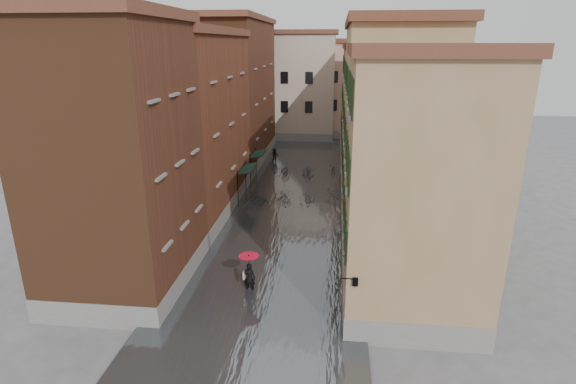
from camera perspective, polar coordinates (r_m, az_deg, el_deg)
The scene contains 16 objects.
ground at distance 25.28m, azimuth -2.33°, elevation -9.94°, with size 120.00×120.00×0.00m, color #58575A.
floodwater at distance 37.11m, azimuth 0.57°, elevation -0.28°, with size 10.00×60.00×0.20m, color #4C5054.
building_left_near at distance 23.18m, azimuth -20.72°, elevation 3.48°, with size 6.00×8.00×13.00m, color brown.
building_left_mid at distance 33.18m, azimuth -12.33°, elevation 8.02°, with size 6.00×14.00×12.50m, color brown.
building_left_far at distance 47.41m, azimuth -6.72°, elevation 12.25°, with size 6.00×16.00×14.00m, color brown.
building_right_near at distance 21.26m, azimuth 15.65°, elevation 0.61°, with size 6.00×8.00×11.50m, color olive.
building_right_mid at distance 31.68m, azimuth 12.71°, elevation 7.97°, with size 6.00×14.00×13.00m, color tan.
building_right_far at distance 46.56m, azimuth 10.70°, elevation 10.39°, with size 6.00×16.00×11.50m, color olive.
building_end_cream at distance 60.58m, azimuth 0.04°, elevation 13.21°, with size 12.00×9.00×13.00m, color #C0AC99.
building_end_pink at distance 62.34m, azimuth 8.71°, elevation 12.70°, with size 10.00×9.00×12.00m, color tan.
awning_near at distance 35.69m, azimuth -5.20°, elevation 2.86°, with size 1.09×3.13×2.80m.
awning_far at distance 40.53m, azimuth -3.83°, elevation 4.77°, with size 1.09×2.90×2.80m.
wall_lantern at distance 18.37m, azimuth 8.47°, elevation -11.12°, with size 0.71×0.22×0.35m.
window_planters at distance 22.88m, azimuth 7.55°, elevation -3.54°, with size 0.59×8.12×0.84m.
pedestrian_main at distance 22.69m, azimuth -4.96°, elevation -9.79°, with size 1.05×1.05×2.06m.
pedestrian_far at distance 46.88m, azimuth -1.67°, elevation 4.62°, with size 0.80×0.62×1.65m, color black.
Camera 1 is at (3.37, -21.99, 12.01)m, focal length 28.00 mm.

